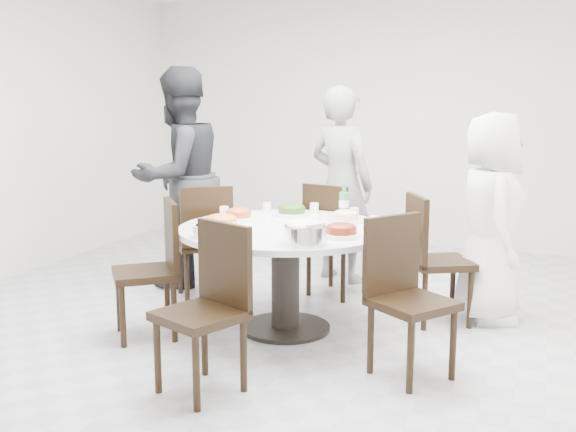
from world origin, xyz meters
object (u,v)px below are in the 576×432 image
(chair_nw, at_px, (203,241))
(soup_bowl, at_px, (213,231))
(rice_bowl, at_px, (305,235))
(diner_right, at_px, (491,218))
(chair_n, at_px, (337,239))
(diner_middle, at_px, (341,185))
(chair_se, at_px, (413,300))
(chair_s, at_px, (200,311))
(diner_left, at_px, (179,178))
(chair_ne, at_px, (440,259))
(dining_table, at_px, (285,279))
(chair_sw, at_px, (145,270))
(beverage_bottle, at_px, (344,201))

(chair_nw, height_order, soup_bowl, chair_nw)
(rice_bowl, bearing_deg, diner_right, 50.89)
(chair_n, xyz_separation_m, diner_middle, (-0.11, 0.47, 0.40))
(chair_se, bearing_deg, chair_s, 156.70)
(chair_nw, bearing_deg, chair_s, 78.36)
(diner_left, bearing_deg, chair_se, 80.80)
(diner_middle, xyz_separation_m, diner_left, (-1.28, -0.65, 0.08))
(diner_right, height_order, diner_left, diner_left)
(chair_ne, distance_m, diner_middle, 1.41)
(chair_n, distance_m, chair_s, 2.13)
(dining_table, distance_m, chair_nw, 1.06)
(diner_left, bearing_deg, rice_bowl, 72.06)
(dining_table, xyz_separation_m, chair_ne, (1.00, 0.57, 0.10))
(dining_table, bearing_deg, chair_sw, -150.76)
(chair_n, height_order, chair_nw, same)
(rice_bowl, height_order, soup_bowl, rice_bowl)
(dining_table, height_order, rice_bowl, rice_bowl)
(diner_right, bearing_deg, diner_middle, 46.05)
(chair_sw, bearing_deg, chair_n, 108.39)
(diner_middle, distance_m, rice_bowl, 1.96)
(diner_middle, bearing_deg, diner_right, 172.77)
(chair_ne, bearing_deg, diner_left, 55.60)
(chair_sw, bearing_deg, chair_nw, 145.36)
(chair_s, relative_size, diner_left, 0.50)
(chair_nw, xyz_separation_m, chair_sw, (0.08, -0.98, 0.00))
(chair_nw, bearing_deg, diner_left, -77.08)
(chair_ne, bearing_deg, chair_se, 151.33)
(soup_bowl, bearing_deg, chair_nw, 121.79)
(dining_table, height_order, diner_right, diner_right)
(chair_se, relative_size, diner_left, 0.50)
(chair_sw, bearing_deg, beverage_bottle, 91.81)
(diner_middle, bearing_deg, rice_bowl, 120.18)
(chair_ne, bearing_deg, soup_bowl, 100.29)
(soup_bowl, bearing_deg, dining_table, 57.20)
(chair_se, distance_m, rice_bowl, 0.76)
(dining_table, relative_size, chair_ne, 1.58)
(chair_se, height_order, rice_bowl, chair_se)
(chair_ne, xyz_separation_m, chair_n, (-0.92, 0.41, 0.00))
(chair_s, bearing_deg, diner_left, 144.65)
(chair_se, xyz_separation_m, rice_bowl, (-0.68, 0.02, 0.33))
(chair_se, relative_size, diner_middle, 0.54)
(rice_bowl, bearing_deg, chair_sw, -179.91)
(dining_table, relative_size, diner_right, 0.97)
(chair_ne, height_order, diner_right, diner_right)
(chair_sw, bearing_deg, chair_ne, 80.60)
(dining_table, distance_m, rice_bowl, 0.72)
(chair_nw, bearing_deg, beverage_bottle, 140.44)
(chair_ne, distance_m, diner_right, 0.48)
(chair_se, xyz_separation_m, diner_left, (-2.31, 1.30, 0.48))
(diner_right, bearing_deg, chair_s, 127.20)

